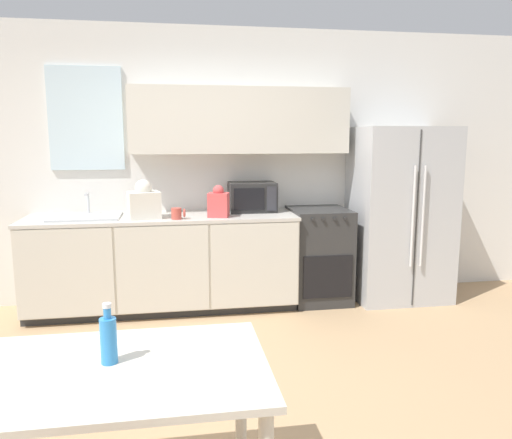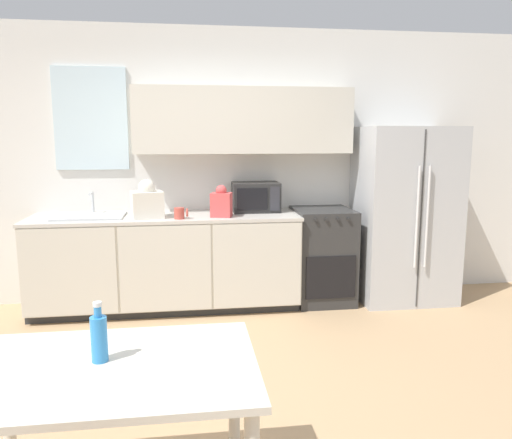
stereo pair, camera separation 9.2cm
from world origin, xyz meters
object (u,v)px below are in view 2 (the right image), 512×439
oven_range (322,255)px  dining_table (112,390)px  refrigerator (405,215)px  microwave (256,197)px  drink_bottle (99,337)px  coffee_mug (180,213)px

oven_range → dining_table: (-1.65, -2.80, 0.17)m
refrigerator → microwave: 1.51m
oven_range → microwave: 0.89m
refrigerator → drink_bottle: size_ratio=6.93×
oven_range → drink_bottle: (-1.70, -2.75, 0.38)m
oven_range → microwave: microwave is taller
dining_table → drink_bottle: (-0.05, 0.05, 0.21)m
oven_range → dining_table: size_ratio=0.80×
microwave → drink_bottle: bearing=-109.9°
refrigerator → microwave: size_ratio=3.80×
refrigerator → microwave: refrigerator is taller
coffee_mug → drink_bottle: bearing=-96.9°
dining_table → drink_bottle: size_ratio=4.67×
coffee_mug → dining_table: bearing=-95.7°
drink_bottle → oven_range: bearing=58.3°
refrigerator → dining_table: bearing=-132.0°
oven_range → coffee_mug: (-1.40, -0.23, 0.49)m
microwave → coffee_mug: 0.82m
oven_range → microwave: size_ratio=2.04×
oven_range → drink_bottle: size_ratio=3.73×
dining_table → drink_bottle: 0.22m
oven_range → refrigerator: bearing=-2.8°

